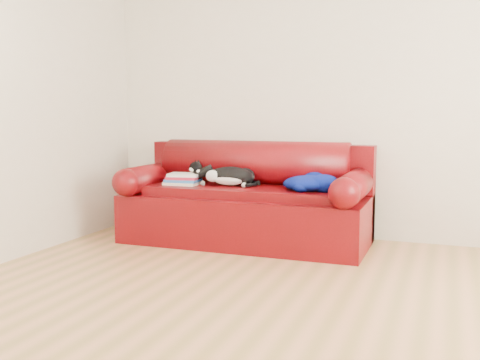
{
  "coord_description": "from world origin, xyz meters",
  "views": [
    {
      "loc": [
        0.89,
        -3.04,
        1.13
      ],
      "look_at": [
        -0.76,
        1.35,
        0.57
      ],
      "focal_mm": 42.0,
      "sensor_mm": 36.0,
      "label": 1
    }
  ],
  "objects_px": {
    "book_stack": "(183,179)",
    "cat": "(230,177)",
    "sofa_base": "(246,216)",
    "blanket": "(310,183)"
  },
  "relations": [
    {
      "from": "book_stack",
      "to": "cat",
      "type": "distance_m",
      "value": 0.43
    },
    {
      "from": "sofa_base",
      "to": "cat",
      "type": "xyz_separation_m",
      "value": [
        -0.13,
        -0.05,
        0.34
      ]
    },
    {
      "from": "cat",
      "to": "blanket",
      "type": "relative_size",
      "value": 1.15
    },
    {
      "from": "sofa_base",
      "to": "cat",
      "type": "relative_size",
      "value": 3.55
    },
    {
      "from": "sofa_base",
      "to": "cat",
      "type": "bearing_deg",
      "value": -156.84
    },
    {
      "from": "book_stack",
      "to": "blanket",
      "type": "relative_size",
      "value": 0.59
    },
    {
      "from": "book_stack",
      "to": "cat",
      "type": "bearing_deg",
      "value": 7.63
    },
    {
      "from": "sofa_base",
      "to": "book_stack",
      "type": "distance_m",
      "value": 0.64
    },
    {
      "from": "sofa_base",
      "to": "book_stack",
      "type": "relative_size",
      "value": 6.95
    },
    {
      "from": "cat",
      "to": "blanket",
      "type": "bearing_deg",
      "value": -21.9
    }
  ]
}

